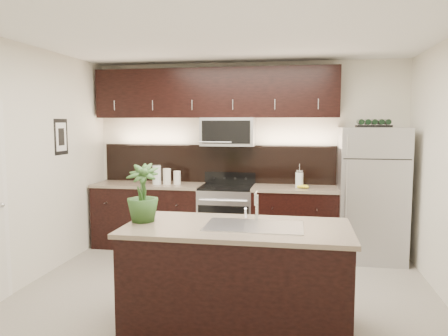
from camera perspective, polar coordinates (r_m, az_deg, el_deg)
name	(u,v)px	position (r m, az deg, el deg)	size (l,w,h in m)	color
ground	(224,297)	(4.81, -0.04, -16.44)	(4.50, 4.50, 0.00)	gray
room_walls	(212,136)	(4.43, -1.54, 4.18)	(4.52, 4.02, 2.71)	silver
counter_run	(213,217)	(6.34, -1.46, -6.45)	(3.51, 0.65, 0.94)	black
upper_fixtures	(216,101)	(6.34, -1.00, 8.74)	(3.49, 0.40, 1.66)	black
island	(237,278)	(3.97, 1.70, -14.12)	(1.96, 0.96, 0.94)	black
sink_faucet	(254,224)	(3.82, 3.99, -7.34)	(0.84, 0.50, 0.28)	silver
refrigerator	(371,194)	(6.16, 18.64, -3.21)	(0.85, 0.77, 1.77)	#B2B2B7
wine_rack	(373,124)	(6.08, 18.94, 5.51)	(0.44, 0.27, 0.10)	black
plant	(143,193)	(4.00, -10.58, -3.22)	(0.29, 0.29, 0.52)	#294C1E
canisters	(164,176)	(6.38, -7.79, -1.03)	(0.41, 0.15, 0.27)	silver
french_press	(299,179)	(6.07, 9.80, -1.44)	(0.11, 0.11, 0.32)	silver
bananas	(300,186)	(6.05, 9.84, -2.36)	(0.16, 0.13, 0.05)	yellow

